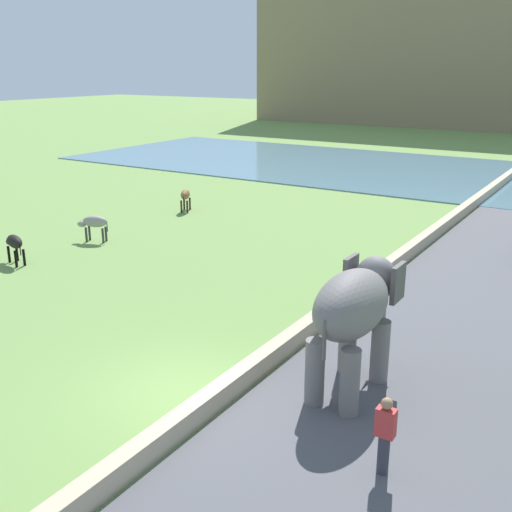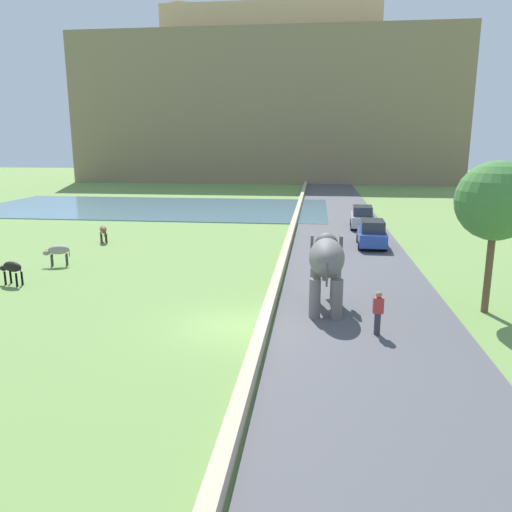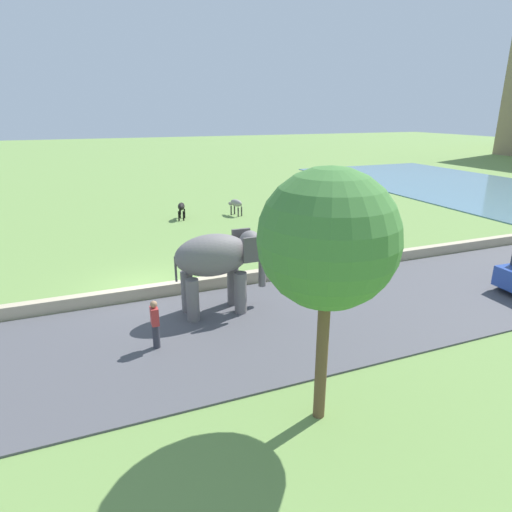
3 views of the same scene
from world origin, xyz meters
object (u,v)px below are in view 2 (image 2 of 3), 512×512
(car_blue, at_px, (372,234))
(cow_grey, at_px, (58,251))
(person_beside_elephant, at_px, (378,312))
(car_silver, at_px, (362,217))
(elephant, at_px, (326,261))
(cow_black, at_px, (12,268))
(cow_brown, at_px, (103,230))

(car_blue, xyz_separation_m, cow_grey, (-17.66, -7.13, -0.06))
(person_beside_elephant, distance_m, car_silver, 22.73)
(elephant, bearing_deg, cow_black, 172.75)
(car_blue, bearing_deg, cow_brown, -178.42)
(elephant, bearing_deg, car_blue, 76.20)
(car_blue, relative_size, cow_black, 2.86)
(elephant, distance_m, cow_grey, 15.64)
(cow_brown, relative_size, cow_grey, 0.98)
(person_beside_elephant, relative_size, car_blue, 0.40)
(cow_brown, distance_m, cow_grey, 6.64)
(cow_black, bearing_deg, person_beside_elephant, -15.18)
(elephant, height_order, cow_brown, elephant)
(person_beside_elephant, distance_m, cow_black, 17.16)
(car_blue, distance_m, cow_brown, 17.95)
(car_silver, bearing_deg, person_beside_elephant, -93.45)
(person_beside_elephant, relative_size, cow_grey, 1.15)
(car_silver, height_order, cow_black, car_silver)
(person_beside_elephant, xyz_separation_m, car_blue, (1.37, 15.43, 0.03))
(elephant, bearing_deg, cow_brown, 140.20)
(car_silver, xyz_separation_m, cow_brown, (-17.94, -7.75, -0.06))
(elephant, relative_size, car_blue, 0.85)
(elephant, relative_size, person_beside_elephant, 2.13)
(cow_brown, bearing_deg, person_beside_elephant, -42.03)
(car_silver, relative_size, cow_brown, 2.96)
(car_silver, height_order, cow_brown, car_silver)
(person_beside_elephant, height_order, car_silver, car_silver)
(cow_black, bearing_deg, cow_brown, 90.04)
(cow_black, distance_m, cow_grey, 3.82)
(elephant, height_order, car_silver, elephant)
(elephant, xyz_separation_m, cow_brown, (-14.79, 12.32, -1.20))
(elephant, relative_size, cow_black, 2.44)
(person_beside_elephant, xyz_separation_m, cow_brown, (-16.57, 14.94, -0.04))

